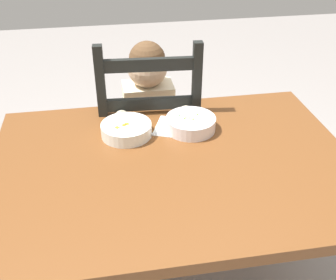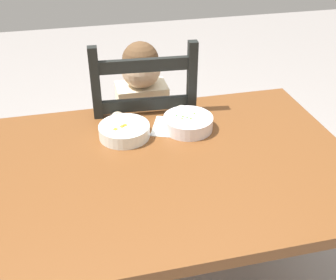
% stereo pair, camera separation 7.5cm
% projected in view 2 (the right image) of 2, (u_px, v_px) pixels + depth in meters
% --- Properties ---
extents(dining_table, '(1.24, 0.89, 0.73)m').
position_uv_depth(dining_table, '(175.00, 185.00, 1.47)').
color(dining_table, brown).
rests_on(dining_table, ground).
extents(dining_chair, '(0.45, 0.45, 1.02)m').
position_uv_depth(dining_chair, '(144.00, 146.00, 1.95)').
color(dining_chair, black).
rests_on(dining_chair, ground).
extents(child_figure, '(0.32, 0.31, 0.97)m').
position_uv_depth(child_figure, '(144.00, 115.00, 1.86)').
color(child_figure, beige).
rests_on(child_figure, ground).
extents(bowl_of_peas, '(0.19, 0.19, 0.05)m').
position_uv_depth(bowl_of_peas, '(188.00, 123.00, 1.58)').
color(bowl_of_peas, white).
rests_on(bowl_of_peas, dining_table).
extents(bowl_of_carrots, '(0.19, 0.19, 0.05)m').
position_uv_depth(bowl_of_carrots, '(124.00, 131.00, 1.54)').
color(bowl_of_carrots, white).
rests_on(bowl_of_carrots, dining_table).
extents(spoon, '(0.14, 0.03, 0.01)m').
position_uv_depth(spoon, '(149.00, 135.00, 1.55)').
color(spoon, silver).
rests_on(spoon, dining_table).
extents(paper_napkin, '(0.21, 0.20, 0.00)m').
position_uv_depth(paper_napkin, '(175.00, 127.00, 1.61)').
color(paper_napkin, white).
rests_on(paper_napkin, dining_table).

